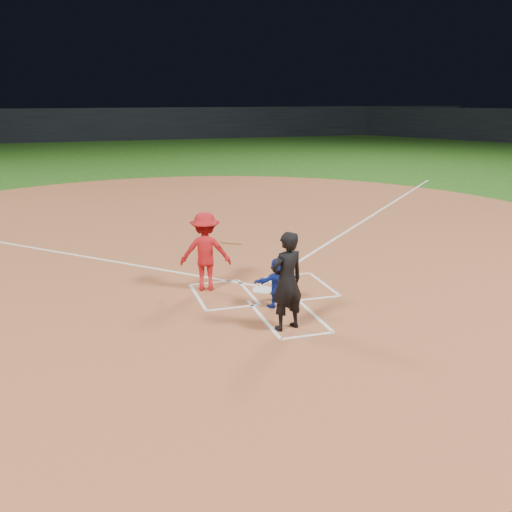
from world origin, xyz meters
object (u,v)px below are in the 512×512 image
object	(u,v)px
catcher	(277,283)
batter_at_plate	(205,252)
home_plate	(263,290)
umpire	(287,281)

from	to	relation	value
catcher	batter_at_plate	bearing A→B (deg)	-58.84
catcher	batter_at_plate	world-z (taller)	batter_at_plate
catcher	home_plate	bearing A→B (deg)	-98.22
catcher	umpire	distance (m)	1.32
umpire	catcher	bearing A→B (deg)	-116.51
umpire	batter_at_plate	bearing A→B (deg)	-86.05
catcher	batter_at_plate	xyz separation A→B (m)	(-1.24, 1.61, 0.38)
home_plate	umpire	xyz separation A→B (m)	(-0.27, -2.34, 0.99)
home_plate	catcher	world-z (taller)	catcher
home_plate	catcher	xyz separation A→B (m)	(-0.04, -1.12, 0.55)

